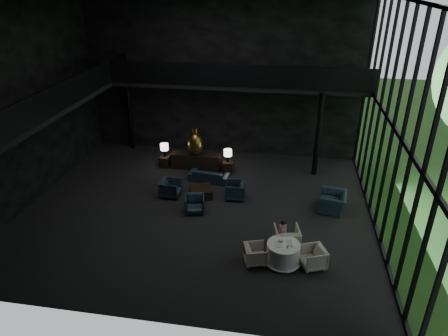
% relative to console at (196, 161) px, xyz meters
% --- Properties ---
extents(floor, '(14.00, 12.00, 0.02)m').
position_rel_console_xyz_m(floor, '(0.92, -3.67, -0.39)').
color(floor, black).
rests_on(floor, ground).
extents(wall_back, '(14.00, 0.04, 8.00)m').
position_rel_console_xyz_m(wall_back, '(0.92, 2.33, 3.61)').
color(wall_back, black).
rests_on(wall_back, ground).
extents(wall_front, '(14.00, 0.04, 8.00)m').
position_rel_console_xyz_m(wall_front, '(0.92, -9.67, 3.61)').
color(wall_front, black).
rests_on(wall_front, ground).
extents(wall_left, '(0.04, 12.00, 8.00)m').
position_rel_console_xyz_m(wall_left, '(-6.08, -3.67, 3.61)').
color(wall_left, black).
rests_on(wall_left, ground).
extents(curtain_wall, '(0.20, 12.00, 8.00)m').
position_rel_console_xyz_m(curtain_wall, '(7.87, -3.67, 3.61)').
color(curtain_wall, black).
rests_on(curtain_wall, ground).
extents(mezzanine_left, '(2.00, 12.00, 0.25)m').
position_rel_console_xyz_m(mezzanine_left, '(-5.08, -3.67, 3.61)').
color(mezzanine_left, black).
rests_on(mezzanine_left, wall_left).
extents(mezzanine_back, '(12.00, 2.00, 0.25)m').
position_rel_console_xyz_m(mezzanine_back, '(1.92, 1.33, 3.61)').
color(mezzanine_back, black).
rests_on(mezzanine_back, wall_back).
extents(railing_left, '(0.06, 12.00, 1.00)m').
position_rel_console_xyz_m(railing_left, '(-4.08, -3.67, 4.21)').
color(railing_left, black).
rests_on(railing_left, mezzanine_left).
extents(railing_back, '(12.00, 0.06, 1.00)m').
position_rel_console_xyz_m(railing_back, '(1.92, 0.33, 4.21)').
color(railing_back, black).
rests_on(railing_back, mezzanine_back).
extents(column_nw, '(0.24, 0.24, 4.00)m').
position_rel_console_xyz_m(column_nw, '(-4.08, 2.03, 1.61)').
color(column_nw, black).
rests_on(column_nw, floor).
extents(column_ne, '(0.24, 0.24, 4.00)m').
position_rel_console_xyz_m(column_ne, '(5.72, 0.33, 1.61)').
color(column_ne, black).
rests_on(column_ne, floor).
extents(console, '(2.42, 0.55, 0.77)m').
position_rel_console_xyz_m(console, '(0.00, 0.00, 0.00)').
color(console, black).
rests_on(console, floor).
extents(bronze_urn, '(0.73, 0.73, 1.36)m').
position_rel_console_xyz_m(bronze_urn, '(0.00, -0.09, 0.97)').
color(bronze_urn, olive).
rests_on(bronze_urn, console).
extents(side_table_left, '(0.48, 0.48, 0.53)m').
position_rel_console_xyz_m(side_table_left, '(-1.60, -0.04, -0.12)').
color(side_table_left, black).
rests_on(side_table_left, floor).
extents(table_lamp_left, '(0.39, 0.39, 0.66)m').
position_rel_console_xyz_m(table_lamp_left, '(-1.60, 0.02, 0.62)').
color(table_lamp_left, black).
rests_on(table_lamp_left, side_table_left).
extents(side_table_right, '(0.51, 0.51, 0.56)m').
position_rel_console_xyz_m(side_table_right, '(1.60, -0.17, -0.10)').
color(side_table_right, black).
rests_on(side_table_right, floor).
extents(table_lamp_right, '(0.38, 0.38, 0.64)m').
position_rel_console_xyz_m(table_lamp_right, '(1.60, -0.21, 0.64)').
color(table_lamp_right, black).
rests_on(table_lamp_right, side_table_right).
extents(sofa, '(1.72, 0.71, 0.65)m').
position_rel_console_xyz_m(sofa, '(0.87, -1.17, -0.06)').
color(sofa, '#20384A').
rests_on(sofa, floor).
extents(lounge_armchair_west, '(0.79, 0.84, 0.86)m').
position_rel_console_xyz_m(lounge_armchair_west, '(-0.49, -2.84, 0.05)').
color(lounge_armchair_west, black).
rests_on(lounge_armchair_west, floor).
extents(lounge_armchair_east, '(0.84, 0.89, 0.89)m').
position_rel_console_xyz_m(lounge_armchair_east, '(2.28, -2.57, 0.06)').
color(lounge_armchair_east, '#182C31').
rests_on(lounge_armchair_east, floor).
extents(lounge_armchair_south, '(0.91, 0.87, 0.80)m').
position_rel_console_xyz_m(lounge_armchair_south, '(0.83, -3.90, 0.01)').
color(lounge_armchair_south, '#13262B').
rests_on(lounge_armchair_south, floor).
extents(window_armchair, '(1.02, 1.41, 1.14)m').
position_rel_console_xyz_m(window_armchair, '(6.30, -2.88, 0.18)').
color(window_armchair, '#1E3A4A').
rests_on(window_armchair, floor).
extents(coffee_table, '(1.18, 1.18, 0.41)m').
position_rel_console_xyz_m(coffee_table, '(0.80, -2.66, -0.18)').
color(coffee_table, black).
rests_on(coffee_table, floor).
extents(dining_table, '(1.24, 1.24, 0.75)m').
position_rel_console_xyz_m(dining_table, '(4.44, -6.54, -0.06)').
color(dining_table, white).
rests_on(dining_table, floor).
extents(dining_chair_north, '(1.10, 1.05, 0.97)m').
position_rel_console_xyz_m(dining_chair_north, '(4.54, -5.65, 0.10)').
color(dining_chair_north, '#B3AC93').
rests_on(dining_chair_north, floor).
extents(dining_chair_east, '(0.94, 0.97, 0.78)m').
position_rel_console_xyz_m(dining_chair_east, '(5.40, -6.56, 0.00)').
color(dining_chair_east, '#C2AC8B').
rests_on(dining_chair_east, floor).
extents(dining_chair_west, '(0.77, 0.80, 0.67)m').
position_rel_console_xyz_m(dining_chair_west, '(3.53, -6.67, -0.05)').
color(dining_chair_west, tan).
rests_on(dining_chair_west, floor).
extents(child, '(0.26, 0.26, 0.56)m').
position_rel_console_xyz_m(child, '(4.38, -5.57, 0.34)').
color(child, '#CDA5AC').
rests_on(child, dining_chair_north).
extents(plate_a, '(0.33, 0.33, 0.02)m').
position_rel_console_xyz_m(plate_a, '(4.26, -6.63, 0.37)').
color(plate_a, white).
rests_on(plate_a, dining_table).
extents(plate_b, '(0.25, 0.25, 0.01)m').
position_rel_console_xyz_m(plate_b, '(4.61, -6.37, 0.37)').
color(plate_b, white).
rests_on(plate_b, dining_table).
extents(saucer, '(0.17, 0.17, 0.01)m').
position_rel_console_xyz_m(saucer, '(4.67, -6.56, 0.37)').
color(saucer, white).
rests_on(saucer, dining_table).
extents(coffee_cup, '(0.09, 0.09, 0.06)m').
position_rel_console_xyz_m(coffee_cup, '(4.69, -6.63, 0.41)').
color(coffee_cup, white).
rests_on(coffee_cup, saucer).
extents(cereal_bowl, '(0.17, 0.17, 0.09)m').
position_rel_console_xyz_m(cereal_bowl, '(4.33, -6.41, 0.41)').
color(cereal_bowl, white).
rests_on(cereal_bowl, dining_table).
extents(cream_pot, '(0.07, 0.07, 0.08)m').
position_rel_console_xyz_m(cream_pot, '(4.56, -6.71, 0.40)').
color(cream_pot, '#99999E').
rests_on(cream_pot, dining_table).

